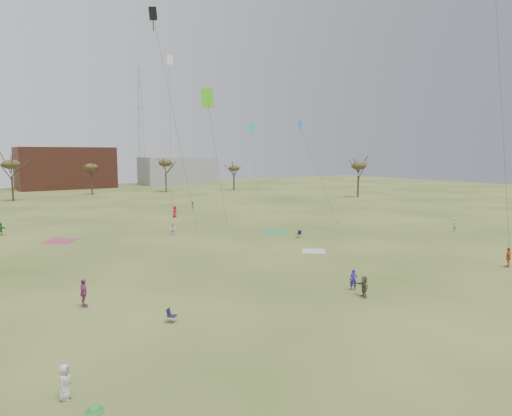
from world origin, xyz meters
TOP-DOWN VIEW (x-y plane):
  - ground at (0.00, 0.00)m, footprint 260.00×260.00m
  - flyer_near_left at (-18.63, -1.15)m, footprint 0.82×0.90m
  - flyer_near_right at (2.57, 2.61)m, footprint 0.67×0.69m
  - spectator_fore_a at (19.30, -0.50)m, footprint 1.17×0.76m
  - spectator_fore_c at (2.00, 1.05)m, footprint 0.92×1.51m
  - flyer_mid_c at (32.28, 12.83)m, footprint 0.71×0.55m
  - spectator_mid_d at (-15.26, 10.20)m, footprint 0.58×1.18m
  - spectator_mid_e at (0.49, 31.58)m, footprint 0.97×0.95m
  - flyer_far_a at (-17.68, 43.54)m, footprint 1.42×1.52m
  - flyer_far_b at (7.03, 45.87)m, footprint 1.09×0.95m
  - flyer_far_c at (13.97, 53.62)m, footprint 0.92×1.07m
  - blanket_cream at (8.99, 14.38)m, footprint 3.40×3.40m
  - blanket_plum at (-12.14, 35.41)m, footprint 4.37×4.37m
  - blanket_olive at (12.11, 25.36)m, footprint 4.02×4.02m
  - camp_chair_left at (-11.46, 4.30)m, footprint 0.74×0.74m
  - camp_chair_right at (12.57, 21.20)m, footprint 0.67×0.64m
  - kites_aloft at (6.07, 35.11)m, footprint 68.54×63.48m
  - tree_line at (-2.85, 79.12)m, footprint 117.44×49.32m
  - building_brick at (5.00, 120.00)m, footprint 26.00×16.00m
  - building_grey at (40.00, 118.00)m, footprint 24.00×12.00m
  - radio_tower at (30.00, 125.00)m, footprint 1.51×1.72m

SIDE VIEW (x-z plane):
  - ground at x=0.00m, z-range 0.00..0.00m
  - blanket_cream at x=8.99m, z-range -0.01..0.02m
  - blanket_plum at x=-12.14m, z-range -0.01..0.02m
  - blanket_olive at x=12.11m, z-range -0.01..0.02m
  - camp_chair_left at x=-11.46m, z-range -0.18..0.69m
  - camp_chair_right at x=12.57m, z-range -0.18..0.69m
  - flyer_far_c at x=13.97m, z-range 0.00..1.44m
  - flyer_near_left at x=-18.63m, z-range 0.00..1.54m
  - spectator_fore_c at x=2.00m, z-range 0.00..1.55m
  - spectator_mid_e at x=0.49m, z-range 0.00..1.57m
  - flyer_near_right at x=2.57m, z-range 0.00..1.59m
  - flyer_far_a at x=-17.68m, z-range 0.00..1.70m
  - flyer_mid_c at x=32.28m, z-range 0.00..1.74m
  - spectator_fore_a at x=19.30m, z-range 0.00..1.85m
  - flyer_far_b at x=7.03m, z-range 0.00..1.88m
  - spectator_mid_d at x=-15.26m, z-range 0.00..1.94m
  - building_grey at x=40.00m, z-range 0.00..9.00m
  - building_brick at x=5.00m, z-range 0.00..12.00m
  - tree_line at x=-2.85m, z-range 2.63..11.54m
  - radio_tower at x=30.00m, z-range -1.29..39.71m
  - kites_aloft at x=6.07m, z-range 8.40..35.35m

